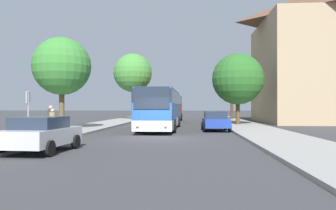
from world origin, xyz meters
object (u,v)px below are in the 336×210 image
object	(u,v)px
bus_front	(161,109)
bus_middle	(169,108)
parked_car_right_near	(215,121)
parked_car_left_curb	(41,134)
pedestrian_waiting_near	(51,120)
tree_left_near	(133,73)
bus_stop_sign	(28,109)
tree_right_mid	(232,81)
tree_left_far	(62,66)
pedestrian_waiting_far	(53,123)
tree_right_near	(238,79)

from	to	relation	value
bus_front	bus_middle	distance (m)	14.55
parked_car_right_near	parked_car_left_curb	bearing A→B (deg)	55.96
bus_front	pedestrian_waiting_near	xyz separation A→B (m)	(-6.09, -7.31, -0.65)
parked_car_left_curb	tree_left_near	world-z (taller)	tree_left_near
bus_stop_sign	tree_right_mid	xyz separation A→B (m)	(14.57, 30.64, 3.93)
parked_car_right_near	tree_left_near	xyz separation A→B (m)	(-9.90, 19.00, 5.76)
bus_front	parked_car_right_near	world-z (taller)	bus_front
bus_middle	tree_left_far	size ratio (longest dim) A/B	1.52
parked_car_right_near	tree_right_mid	world-z (taller)	tree_right_mid
pedestrian_waiting_near	tree_left_far	distance (m)	6.46
parked_car_right_near	pedestrian_waiting_far	size ratio (longest dim) A/B	2.44
tree_left_near	tree_right_mid	size ratio (longest dim) A/B	1.16
parked_car_left_curb	tree_right_mid	distance (m)	36.89
bus_middle	pedestrian_waiting_near	distance (m)	22.64
tree_right_mid	bus_middle	bearing A→B (deg)	-143.95
bus_front	tree_left_far	bearing A→B (deg)	-162.10
pedestrian_waiting_near	pedestrian_waiting_far	bearing A→B (deg)	-136.45
parked_car_right_near	pedestrian_waiting_near	distance (m)	12.15
bus_middle	tree_left_near	world-z (taller)	tree_left_near
parked_car_left_curb	tree_left_near	size ratio (longest dim) A/B	0.44
bus_middle	parked_car_right_near	bearing A→B (deg)	-71.75
parked_car_left_curb	tree_right_near	world-z (taller)	tree_right_near
bus_middle	tree_left_far	distance (m)	18.62
bus_middle	tree_right_mid	bearing A→B (deg)	37.92
bus_middle	tree_left_near	xyz separation A→B (m)	(-5.29, 3.30, 4.76)
tree_right_mid	bus_stop_sign	bearing A→B (deg)	-115.44
bus_middle	tree_left_far	bearing A→B (deg)	-111.19
bus_stop_sign	tree_left_far	xyz separation A→B (m)	(-1.20, 7.50, 3.23)
pedestrian_waiting_far	parked_car_left_curb	bearing A→B (deg)	43.61
parked_car_right_near	tree_left_near	distance (m)	22.19
parked_car_left_curb	pedestrian_waiting_far	xyz separation A→B (m)	(-1.67, 4.91, 0.20)
parked_car_right_near	bus_front	bearing A→B (deg)	-16.24
parked_car_right_near	pedestrian_waiting_far	bearing A→B (deg)	36.87
bus_middle	bus_stop_sign	bearing A→B (deg)	-101.93
tree_left_near	tree_left_far	distance (m)	20.33
bus_middle	bus_stop_sign	xyz separation A→B (m)	(-5.99, -24.38, -0.04)
tree_left_far	tree_right_mid	bearing A→B (deg)	55.72
bus_front	tree_left_near	xyz separation A→B (m)	(-5.52, 17.84, 4.84)
tree_left_far	bus_stop_sign	bearing A→B (deg)	-80.94
parked_car_left_curb	pedestrian_waiting_near	world-z (taller)	pedestrian_waiting_near
parked_car_right_near	bus_stop_sign	world-z (taller)	bus_stop_sign
bus_stop_sign	pedestrian_waiting_far	size ratio (longest dim) A/B	1.58
bus_front	parked_car_left_curb	xyz separation A→B (m)	(-3.65, -13.74, -0.95)
bus_middle	tree_right_near	size ratio (longest dim) A/B	1.52
pedestrian_waiting_far	tree_right_near	xyz separation A→B (m)	(12.43, 14.82, 3.66)
bus_middle	pedestrian_waiting_far	world-z (taller)	bus_middle
bus_middle	tree_left_far	xyz separation A→B (m)	(-7.18, -16.88, 3.18)
bus_stop_sign	pedestrian_waiting_near	world-z (taller)	bus_stop_sign
bus_front	pedestrian_waiting_near	size ratio (longest dim) A/B	6.70
tree_left_far	tree_right_mid	distance (m)	28.01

